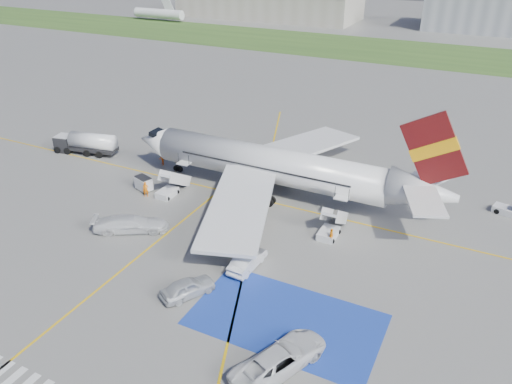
# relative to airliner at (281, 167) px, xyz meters

# --- Properties ---
(ground) EXTENTS (400.00, 400.00, 0.00)m
(ground) POSITION_rel_airliner_xyz_m (-1.51, -14.00, -3.39)
(ground) COLOR #60605E
(ground) RESTS_ON ground
(grass_strip) EXTENTS (400.00, 30.00, 0.01)m
(grass_strip) POSITION_rel_airliner_xyz_m (-1.51, 81.00, -3.39)
(grass_strip) COLOR #2D4C1E
(grass_strip) RESTS_ON ground
(taxiway_line_main) EXTENTS (120.00, 0.20, 0.01)m
(taxiway_line_main) POSITION_rel_airliner_xyz_m (-1.51, -2.00, -3.39)
(taxiway_line_main) COLOR gold
(taxiway_line_main) RESTS_ON ground
(taxiway_line_cross) EXTENTS (0.20, 60.00, 0.01)m
(taxiway_line_cross) POSITION_rel_airliner_xyz_m (-6.51, -24.00, -3.39)
(taxiway_line_cross) COLOR gold
(taxiway_line_cross) RESTS_ON ground
(taxiway_line_diag) EXTENTS (20.71, 56.45, 0.01)m
(taxiway_line_diag) POSITION_rel_airliner_xyz_m (-1.51, -2.00, -3.39)
(taxiway_line_diag) COLOR gold
(taxiway_line_diag) RESTS_ON ground
(staging_box) EXTENTS (14.00, 8.00, 0.01)m
(staging_box) POSITION_rel_airliner_xyz_m (8.49, -18.00, -3.39)
(staging_box) COLOR #193699
(staging_box) RESTS_ON ground
(terminal_west) EXTENTS (60.00, 22.00, 10.00)m
(terminal_west) POSITION_rel_airliner_xyz_m (-56.51, 116.00, 1.61)
(terminal_west) COLOR #A29B8C
(terminal_west) RESTS_ON ground
(airliner) EXTENTS (36.81, 32.95, 11.92)m
(airliner) POSITION_rel_airliner_xyz_m (0.00, 0.00, 0.00)
(airliner) COLOR silver
(airliner) RESTS_ON ground
(airstairs_fwd) EXTENTS (1.90, 5.20, 3.60)m
(airstairs_fwd) POSITION_rel_airliner_xyz_m (-11.01, -5.30, -2.77)
(airstairs_fwd) COLOR silver
(airstairs_fwd) RESTS_ON ground
(airstairs_aft) EXTENTS (1.90, 5.20, 3.60)m
(airstairs_aft) POSITION_rel_airliner_xyz_m (7.49, -5.30, -2.77)
(airstairs_aft) COLOR silver
(airstairs_aft) RESTS_ON ground
(fuel_tanker) EXTENTS (8.55, 3.83, 2.83)m
(fuel_tanker) POSITION_rel_airliner_xyz_m (-27.35, -0.60, -2.20)
(fuel_tanker) COLOR black
(fuel_tanker) RESTS_ON ground
(gpu_cart) EXTENTS (2.24, 1.79, 1.63)m
(gpu_cart) POSITION_rel_airliner_xyz_m (-14.14, -5.76, -2.66)
(gpu_cart) COLOR silver
(gpu_cart) RESTS_ON ground
(car_silver_a) EXTENTS (3.68, 4.75, 1.51)m
(car_silver_a) POSITION_rel_airliner_xyz_m (0.40, -18.88, -2.64)
(car_silver_a) COLOR #ACAFB3
(car_silver_a) RESTS_ON ground
(car_silver_b) EXTENTS (1.77, 4.60, 1.49)m
(car_silver_b) POSITION_rel_airliner_xyz_m (2.94, -13.51, -2.65)
(car_silver_b) COLOR #B5B7BD
(car_silver_b) RESTS_ON ground
(van_white_a) EXTENTS (4.51, 6.11, 2.08)m
(van_white_a) POSITION_rel_airliner_xyz_m (9.95, -22.44, -2.35)
(van_white_a) COLOR silver
(van_white_a) RESTS_ON ground
(van_white_b) EXTENTS (5.74, 4.53, 2.10)m
(van_white_b) POSITION_rel_airliner_xyz_m (-9.86, -13.23, -2.34)
(van_white_b) COLOR silver
(van_white_b) RESTS_ON ground
(crew_fwd) EXTENTS (0.75, 0.68, 1.71)m
(crew_fwd) POSITION_rel_airliner_xyz_m (-12.98, -6.87, -2.54)
(crew_fwd) COLOR orange
(crew_fwd) RESTS_ON ground
(crew_nose) EXTENTS (0.99, 1.02, 1.65)m
(crew_nose) POSITION_rel_airliner_xyz_m (-16.42, 0.72, -2.57)
(crew_nose) COLOR orange
(crew_nose) RESTS_ON ground
(crew_aft) EXTENTS (0.65, 0.96, 1.52)m
(crew_aft) POSITION_rel_airliner_xyz_m (8.07, -6.63, -2.63)
(crew_aft) COLOR orange
(crew_aft) RESTS_ON ground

